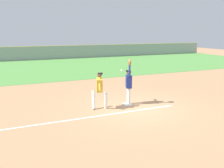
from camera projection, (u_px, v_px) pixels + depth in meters
name	position (u px, v px, depth m)	size (l,w,h in m)	color
ground_plane	(136.00, 108.00, 11.70)	(71.01, 71.01, 0.00)	tan
outfield_grass	(62.00, 67.00, 25.40)	(49.14, 15.23, 0.01)	#549342
chalk_foul_line	(47.00, 123.00, 9.73)	(12.00, 0.10, 0.01)	white
first_base	(127.00, 105.00, 12.12)	(0.38, 0.38, 0.08)	white
fielder	(129.00, 82.00, 12.05)	(0.42, 0.88, 2.28)	silver
runner	(100.00, 88.00, 11.36)	(0.76, 0.83, 1.72)	white
baseball	(122.00, 70.00, 11.55)	(0.07, 0.07, 0.07)	white
outfield_fence	(49.00, 53.00, 32.03)	(49.22, 0.08, 1.75)	#93999E
parked_car_silver	(5.00, 54.00, 32.26)	(4.55, 2.42, 1.25)	#B7B7BC
parked_car_white	(41.00, 53.00, 33.82)	(4.59, 2.50, 1.25)	white
parked_car_green	(80.00, 52.00, 36.14)	(4.45, 2.22, 1.25)	#1E6B33
parked_car_red	(112.00, 50.00, 38.73)	(4.47, 2.25, 1.25)	#B21E1E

